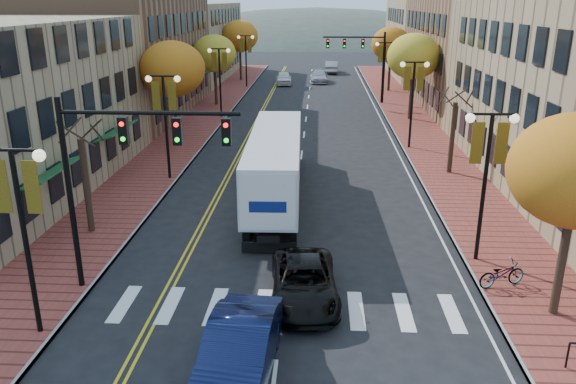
# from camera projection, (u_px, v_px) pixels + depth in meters

# --- Properties ---
(ground) EXTENTS (200.00, 200.00, 0.00)m
(ground) POSITION_uv_depth(u_px,v_px,m) (279.00, 342.00, 17.26)
(ground) COLOR black
(ground) RESTS_ON ground
(sidewalk_left) EXTENTS (4.00, 85.00, 0.15)m
(sidewalk_left) POSITION_uv_depth(u_px,v_px,m) (201.00, 121.00, 48.39)
(sidewalk_left) COLOR brown
(sidewalk_left) RESTS_ON ground
(sidewalk_right) EXTENTS (4.00, 85.00, 0.15)m
(sidewalk_right) POSITION_uv_depth(u_px,v_px,m) (412.00, 123.00, 47.45)
(sidewalk_right) COLOR brown
(sidewalk_right) RESTS_ON ground
(building_left_mid) EXTENTS (12.00, 24.00, 11.00)m
(building_left_mid) POSITION_uv_depth(u_px,v_px,m) (118.00, 52.00, 50.34)
(building_left_mid) COLOR brown
(building_left_mid) RESTS_ON ground
(building_left_far) EXTENTS (12.00, 26.00, 9.50)m
(building_left_far) POSITION_uv_depth(u_px,v_px,m) (183.00, 41.00, 74.19)
(building_left_far) COLOR #9E8966
(building_left_far) RESTS_ON ground
(building_right_mid) EXTENTS (15.00, 24.00, 10.00)m
(building_right_mid) POSITION_uv_depth(u_px,v_px,m) (499.00, 54.00, 54.32)
(building_right_mid) COLOR brown
(building_right_mid) RESTS_ON ground
(building_right_far) EXTENTS (15.00, 20.00, 11.00)m
(building_right_far) POSITION_uv_depth(u_px,v_px,m) (450.00, 35.00, 74.93)
(building_right_far) COLOR #9E8966
(building_right_far) RESTS_ON ground
(tree_left_a) EXTENTS (0.28, 0.28, 4.20)m
(tree_left_a) POSITION_uv_depth(u_px,v_px,m) (86.00, 186.00, 24.55)
(tree_left_a) COLOR #382619
(tree_left_a) RESTS_ON sidewalk_left
(tree_left_b) EXTENTS (4.48, 4.48, 7.21)m
(tree_left_b) POSITION_uv_depth(u_px,v_px,m) (173.00, 69.00, 38.61)
(tree_left_b) COLOR #382619
(tree_left_b) RESTS_ON sidewalk_left
(tree_left_c) EXTENTS (4.16, 4.16, 6.69)m
(tree_left_c) POSITION_uv_depth(u_px,v_px,m) (214.00, 54.00, 53.84)
(tree_left_c) COLOR #382619
(tree_left_c) RESTS_ON sidewalk_left
(tree_left_d) EXTENTS (4.61, 4.61, 7.42)m
(tree_left_d) POSITION_uv_depth(u_px,v_px,m) (240.00, 36.00, 70.66)
(tree_left_d) COLOR #382619
(tree_left_d) RESTS_ON sidewalk_left
(tree_right_b) EXTENTS (0.28, 0.28, 4.20)m
(tree_right_b) POSITION_uv_depth(u_px,v_px,m) (452.00, 138.00, 33.05)
(tree_right_b) COLOR #382619
(tree_right_b) RESTS_ON sidewalk_right
(tree_right_c) EXTENTS (4.48, 4.48, 7.21)m
(tree_right_c) POSITION_uv_depth(u_px,v_px,m) (414.00, 56.00, 47.12)
(tree_right_c) COLOR #382619
(tree_right_c) RESTS_ON sidewalk_right
(tree_right_d) EXTENTS (4.35, 4.35, 7.00)m
(tree_right_d) POSITION_uv_depth(u_px,v_px,m) (391.00, 44.00, 62.27)
(tree_right_d) COLOR #382619
(tree_right_d) RESTS_ON sidewalk_right
(lamp_left_a) EXTENTS (1.96, 0.36, 6.05)m
(lamp_left_a) POSITION_uv_depth(u_px,v_px,m) (20.00, 207.00, 16.25)
(lamp_left_a) COLOR black
(lamp_left_a) RESTS_ON ground
(lamp_left_b) EXTENTS (1.96, 0.36, 6.05)m
(lamp_left_b) POSITION_uv_depth(u_px,v_px,m) (165.00, 107.00, 31.36)
(lamp_left_b) COLOR black
(lamp_left_b) RESTS_ON ground
(lamp_left_c) EXTENTS (1.96, 0.36, 6.05)m
(lamp_left_c) POSITION_uv_depth(u_px,v_px,m) (220.00, 69.00, 48.35)
(lamp_left_c) COLOR black
(lamp_left_c) RESTS_ON ground
(lamp_left_d) EXTENTS (1.96, 0.36, 6.05)m
(lamp_left_d) POSITION_uv_depth(u_px,v_px,m) (246.00, 51.00, 65.34)
(lamp_left_d) COLOR black
(lamp_left_d) RESTS_ON ground
(lamp_right_a) EXTENTS (1.96, 0.36, 6.05)m
(lamp_right_a) POSITION_uv_depth(u_px,v_px,m) (487.00, 159.00, 21.13)
(lamp_right_a) COLOR black
(lamp_right_a) RESTS_ON ground
(lamp_right_b) EXTENTS (1.96, 0.36, 6.05)m
(lamp_right_b) POSITION_uv_depth(u_px,v_px,m) (413.00, 88.00, 38.13)
(lamp_right_b) COLOR black
(lamp_right_b) RESTS_ON ground
(lamp_right_c) EXTENTS (1.96, 0.36, 6.05)m
(lamp_right_c) POSITION_uv_depth(u_px,v_px,m) (385.00, 60.00, 55.12)
(lamp_right_c) COLOR black
(lamp_right_c) RESTS_ON ground
(traffic_mast_near) EXTENTS (6.10, 0.35, 7.00)m
(traffic_mast_near) POSITION_uv_depth(u_px,v_px,m) (121.00, 159.00, 18.77)
(traffic_mast_near) COLOR black
(traffic_mast_near) RESTS_ON ground
(traffic_mast_far) EXTENTS (6.10, 0.34, 7.00)m
(traffic_mast_far) POSITION_uv_depth(u_px,v_px,m) (364.00, 54.00, 55.02)
(traffic_mast_far) COLOR black
(traffic_mast_far) RESTS_ON ground
(semi_truck) EXTENTS (2.79, 14.97, 3.73)m
(semi_truck) POSITION_uv_depth(u_px,v_px,m) (276.00, 159.00, 29.05)
(semi_truck) COLOR black
(semi_truck) RESTS_ON ground
(navy_sedan) EXTENTS (2.13, 5.24, 1.69)m
(navy_sedan) POSITION_uv_depth(u_px,v_px,m) (239.00, 352.00, 15.38)
(navy_sedan) COLOR #0D1435
(navy_sedan) RESTS_ON ground
(black_suv) EXTENTS (2.60, 5.05, 1.36)m
(black_suv) POSITION_uv_depth(u_px,v_px,m) (304.00, 282.00, 19.48)
(black_suv) COLOR black
(black_suv) RESTS_ON ground
(car_far_white) EXTENTS (2.16, 4.73, 1.57)m
(car_far_white) POSITION_uv_depth(u_px,v_px,m) (284.00, 78.00, 69.02)
(car_far_white) COLOR white
(car_far_white) RESTS_ON ground
(car_far_silver) EXTENTS (2.07, 5.04, 1.46)m
(car_far_silver) POSITION_uv_depth(u_px,v_px,m) (319.00, 77.00, 70.95)
(car_far_silver) COLOR #A6A5AD
(car_far_silver) RESTS_ON ground
(car_far_oncoming) EXTENTS (1.98, 5.06, 1.64)m
(car_far_oncoming) POSITION_uv_depth(u_px,v_px,m) (332.00, 67.00, 80.01)
(car_far_oncoming) COLOR #A5A5AC
(car_far_oncoming) RESTS_ON ground
(bicycle) EXTENTS (1.96, 1.25, 0.97)m
(bicycle) POSITION_uv_depth(u_px,v_px,m) (502.00, 274.00, 20.18)
(bicycle) COLOR gray
(bicycle) RESTS_ON sidewalk_right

